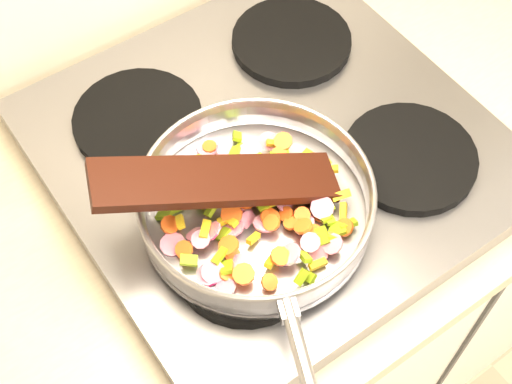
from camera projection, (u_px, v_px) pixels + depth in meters
base_cabinet at (509, 138)px, 1.68m from camera, size 3.00×0.65×0.86m
cooktop at (271, 150)px, 1.05m from camera, size 0.60×0.60×0.04m
grate_fl at (246, 258)px, 0.91m from camera, size 0.19×0.19×0.02m
grate_fr at (410, 158)px, 1.00m from camera, size 0.19×0.19×0.02m
grate_bl at (138, 120)px, 1.04m from camera, size 0.19×0.19×0.02m
grate_br at (292, 41)px, 1.13m from camera, size 0.19×0.19×0.02m
saute_pan at (256, 202)px, 0.91m from camera, size 0.35×0.49×0.06m
vegetable_heap at (257, 205)px, 0.93m from camera, size 0.26×0.27×0.05m
wooden_spatula at (218, 181)px, 0.89m from camera, size 0.32×0.18×0.10m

